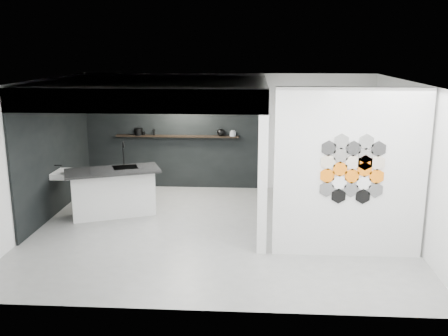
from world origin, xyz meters
TOP-DOWN VIEW (x-y plane):
  - floor at (0.00, 0.00)m, footprint 7.00×6.00m
  - partition_panel at (2.23, -1.00)m, footprint 2.45×0.15m
  - bay_clad_back at (-1.30, 2.97)m, footprint 4.40×0.04m
  - bay_clad_left at (-3.47, 1.00)m, footprint 0.04×4.00m
  - bulkhead at (-1.30, 1.00)m, footprint 4.40×4.00m
  - corner_column at (0.82, -1.00)m, footprint 0.16×0.16m
  - fascia_beam at (-1.30, -0.92)m, footprint 4.40×0.16m
  - wall_basin at (-3.24, 0.80)m, footprint 0.40×0.60m
  - display_shelf at (-1.20, 2.87)m, footprint 3.00×0.15m
  - kitchen_island at (-2.22, 0.74)m, footprint 2.05×1.46m
  - stockpot at (-2.15, 2.87)m, footprint 0.21×0.21m
  - kettle at (-0.14, 2.87)m, footprint 0.23×0.23m
  - glass_bowl at (0.15, 2.87)m, footprint 0.17×0.17m
  - glass_vase at (0.15, 2.87)m, footprint 0.10×0.10m
  - bottle_dark at (-1.77, 2.87)m, footprint 0.06×0.06m
  - utensil_cup at (-2.02, 2.87)m, footprint 0.08×0.08m
  - hex_tile_cluster at (2.26, -1.09)m, footprint 1.04×0.02m

SIDE VIEW (x-z plane):
  - floor at x=0.00m, z-range -0.01..0.00m
  - kitchen_island at x=-2.22m, z-range -0.25..1.26m
  - wall_basin at x=-3.24m, z-range 0.79..0.91m
  - bay_clad_back at x=-1.30m, z-range 0.00..2.35m
  - bay_clad_left at x=-3.47m, z-range 0.00..2.35m
  - corner_column at x=0.82m, z-range 0.00..2.35m
  - display_shelf at x=-1.20m, z-range 1.28..1.32m
  - utensil_cup at x=-2.02m, z-range 1.32..1.41m
  - glass_bowl at x=0.15m, z-range 1.32..1.43m
  - glass_vase at x=0.15m, z-range 1.32..1.46m
  - bottle_dark at x=-1.77m, z-range 1.32..1.46m
  - partition_panel at x=2.23m, z-range 0.00..2.80m
  - stockpot at x=-2.15m, z-range 1.32..1.49m
  - kettle at x=-0.14m, z-range 1.32..1.49m
  - hex_tile_cluster at x=2.26m, z-range 0.92..2.09m
  - bulkhead at x=-1.30m, z-range 2.35..2.75m
  - fascia_beam at x=-1.30m, z-range 2.35..2.75m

